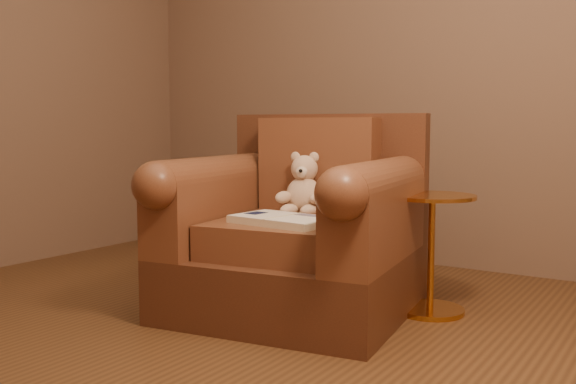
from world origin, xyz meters
The scene contains 5 objects.
floor centered at (0.00, 0.00, 0.00)m, with size 4.00×4.00×0.00m, color brown.
armchair centered at (0.04, 0.69, 0.36)m, with size 1.17×1.13×0.94m.
teddy_bear centered at (0.02, 0.78, 0.56)m, with size 0.22×0.26×0.31m.
guidebook centered at (0.11, 0.46, 0.46)m, with size 0.46×0.30×0.04m.
side_table centered at (0.60, 0.97, 0.30)m, with size 0.40×0.40×0.56m.
Camera 1 is at (1.63, -1.86, 0.87)m, focal length 40.00 mm.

